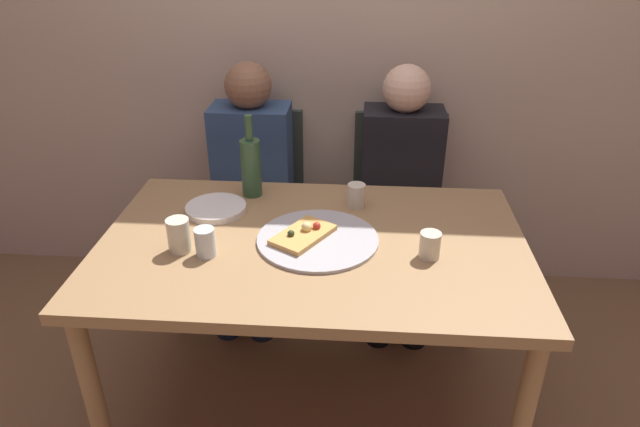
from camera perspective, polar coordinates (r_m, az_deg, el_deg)
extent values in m
plane|color=brown|center=(2.39, -0.64, -18.51)|extent=(8.00, 8.00, 0.00)
cube|color=#BCA893|center=(2.71, 1.15, 18.78)|extent=(6.00, 0.10, 2.60)
cube|color=#99754C|center=(1.92, -0.75, -3.26)|extent=(1.45, 0.91, 0.04)
cylinder|color=#99754C|center=(2.02, -21.72, -17.39)|extent=(0.06, 0.06, 0.72)
cylinder|color=#99754C|center=(2.59, -14.78, -5.22)|extent=(0.06, 0.06, 0.72)
cylinder|color=#99754C|center=(2.51, 15.46, -6.44)|extent=(0.06, 0.06, 0.72)
cylinder|color=#ADADB2|center=(1.91, -0.22, -2.57)|extent=(0.41, 0.41, 0.01)
cube|color=tan|center=(1.91, -1.72, -2.15)|extent=(0.23, 0.26, 0.02)
sphere|color=#EAD184|center=(1.91, -1.36, -1.39)|extent=(0.04, 0.04, 0.04)
sphere|color=#2D381E|center=(1.88, -2.95, -2.03)|extent=(0.02, 0.02, 0.02)
sphere|color=#B22D23|center=(1.92, -0.34, -1.27)|extent=(0.03, 0.03, 0.03)
cylinder|color=#2D5133|center=(2.20, -6.96, 4.58)|extent=(0.08, 0.08, 0.23)
cylinder|color=#2D5133|center=(2.14, -7.21, 8.56)|extent=(0.03, 0.03, 0.10)
cylinder|color=silver|center=(1.85, -11.50, -2.86)|extent=(0.07, 0.07, 0.10)
cylinder|color=beige|center=(1.89, -14.06, -2.15)|extent=(0.07, 0.07, 0.11)
cylinder|color=beige|center=(1.84, 11.03, -3.15)|extent=(0.07, 0.07, 0.09)
cylinder|color=beige|center=(2.12, 3.68, 1.84)|extent=(0.07, 0.07, 0.09)
cylinder|color=white|center=(2.13, -10.46, 0.52)|extent=(0.22, 0.22, 0.02)
cube|color=#2D3833|center=(2.78, -6.59, 0.27)|extent=(0.44, 0.44, 0.05)
cube|color=#2D3833|center=(2.86, -6.13, 6.12)|extent=(0.44, 0.04, 0.45)
cylinder|color=#2D3833|center=(2.71, -3.05, -6.18)|extent=(0.04, 0.04, 0.42)
cylinder|color=#2D3833|center=(2.78, -10.89, -5.76)|extent=(0.04, 0.04, 0.42)
cylinder|color=#2D3833|center=(3.03, -2.19, -2.16)|extent=(0.04, 0.04, 0.42)
cylinder|color=#2D3833|center=(3.09, -9.20, -1.87)|extent=(0.04, 0.04, 0.42)
cube|color=#2D3833|center=(2.74, 7.83, -0.23)|extent=(0.44, 0.44, 0.05)
cube|color=#2D3833|center=(2.83, 7.94, 5.71)|extent=(0.44, 0.04, 0.45)
cylinder|color=#2D3833|center=(2.72, 11.72, -6.67)|extent=(0.04, 0.04, 0.42)
cylinder|color=#2D3833|center=(2.69, 3.64, -6.46)|extent=(0.04, 0.04, 0.42)
cylinder|color=#2D3833|center=(3.04, 10.95, -2.61)|extent=(0.04, 0.04, 0.42)
cylinder|color=#2D3833|center=(3.02, 3.77, -2.38)|extent=(0.04, 0.04, 0.42)
cube|color=navy|center=(2.69, -6.82, 5.38)|extent=(0.36, 0.22, 0.52)
sphere|color=brown|center=(2.57, -7.27, 12.69)|extent=(0.21, 0.21, 0.21)
cylinder|color=black|center=(2.61, -5.55, -1.62)|extent=(0.12, 0.40, 0.12)
cylinder|color=black|center=(2.64, -8.98, -1.48)|extent=(0.12, 0.40, 0.12)
cylinder|color=black|center=(2.57, -6.04, -8.20)|extent=(0.11, 0.11, 0.45)
cylinder|color=black|center=(2.60, -9.55, -7.98)|extent=(0.11, 0.11, 0.45)
cube|color=black|center=(2.65, 8.17, 4.94)|extent=(0.36, 0.22, 0.52)
sphere|color=beige|center=(2.53, 8.72, 12.34)|extent=(0.21, 0.21, 0.21)
cylinder|color=black|center=(2.59, 9.78, -2.17)|extent=(0.12, 0.40, 0.12)
cylinder|color=black|center=(2.58, 6.25, -2.06)|extent=(0.12, 0.40, 0.12)
cylinder|color=black|center=(2.55, 9.73, -8.82)|extent=(0.11, 0.11, 0.45)
cylinder|color=black|center=(2.53, 6.09, -8.73)|extent=(0.11, 0.11, 0.45)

